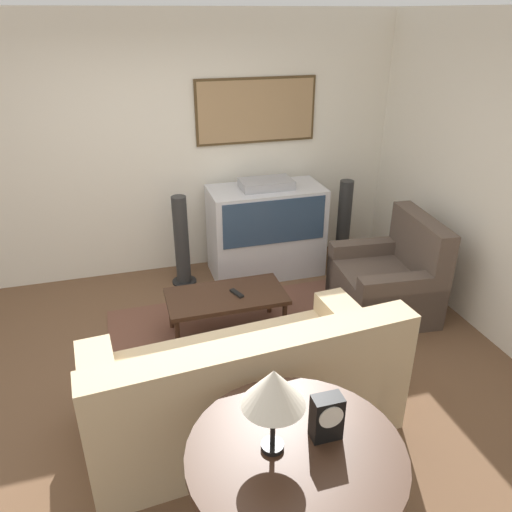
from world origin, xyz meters
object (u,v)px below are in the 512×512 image
Objects in this scene: coffee_table at (226,299)px; speaker_tower_left at (182,243)px; speaker_tower_right at (344,224)px; couch at (243,389)px; mantel_clock at (327,417)px; table_lamp at (274,389)px; armchair at (388,281)px; console_table at (296,463)px; tv at (266,230)px.

coffee_table is 1.06× the size of speaker_tower_left.
speaker_tower_right is at bearing 0.00° from speaker_tower_left.
mantel_clock reaches higher than couch.
speaker_tower_right is (1.88, 3.16, -0.70)m from table_lamp.
armchair is 2.69m from mantel_clock.
couch is at bearing 83.48° from table_lamp.
table_lamp is 3.75m from speaker_tower_right.
console_table is 1.06× the size of speaker_tower_left.
table_lamp reaches higher than coffee_table.
speaker_tower_left is at bearing 91.33° from console_table.
speaker_tower_right is at bearing -0.54° from tv.
couch is 2.16× the size of armchair.
armchair is 1.01× the size of speaker_tower_left.
speaker_tower_left reaches higher than couch.
armchair is 1.10m from speaker_tower_right.
coffee_table is 2.26m from table_lamp.
couch is at bearing -52.60° from armchair.
table_lamp is 1.92× the size of mantel_clock.
table_lamp is at bearing -96.93° from coffee_table.
tv reaches higher than mantel_clock.
couch is 2.19× the size of speaker_tower_right.
tv is 3.27m from mantel_clock.
tv reaches higher than console_table.
coffee_table is 2.28× the size of table_lamp.
table_lamp is (-0.26, -2.10, 0.80)m from coffee_table.
coffee_table is at bearing 90.35° from mantel_clock.
couch is 2.07m from armchair.
tv is 1.24× the size of speaker_tower_left.
speaker_tower_left is (-1.83, 1.09, 0.16)m from armchair.
console_table is 0.26m from mantel_clock.
speaker_tower_right is at bearing 61.03° from console_table.
couch reaches higher than console_table.
speaker_tower_left and speaker_tower_right have the same top height.
couch is 4.71× the size of table_lamp.
tv is 0.93m from speaker_tower_left.
mantel_clock is 0.24× the size of speaker_tower_right.
armchair reaches higher than console_table.
speaker_tower_right reaches higher than couch.
speaker_tower_left is (-0.07, 3.22, -0.27)m from console_table.
table_lamp reaches higher than speaker_tower_left.
console_table is (-0.15, -2.15, 0.37)m from coffee_table.
couch is 9.05× the size of mantel_clock.
coffee_table is 2.19m from console_table.
coffee_table is (0.14, 1.13, 0.04)m from couch.
tv is at bearing 56.94° from coffee_table.
armchair is 0.95× the size of coffee_table.
table_lamp is at bearing 179.72° from mantel_clock.
couch is (-0.84, -2.21, -0.18)m from tv.
speaker_tower_left reaches higher than console_table.
table_lamp reaches higher than console_table.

